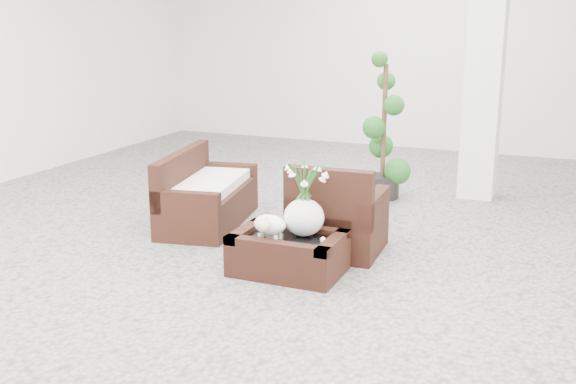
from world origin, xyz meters
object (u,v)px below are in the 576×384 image
at_px(armchair, 338,207).
at_px(coffee_table, 288,255).
at_px(loveseat, 208,189).
at_px(topiary, 384,128).

bearing_deg(armchair, coffee_table, 71.22).
relative_size(coffee_table, loveseat, 0.64).
bearing_deg(loveseat, armchair, -110.58).
bearing_deg(coffee_table, armchair, 74.19).
height_order(armchair, topiary, topiary).
distance_m(coffee_table, topiary, 2.77).
height_order(loveseat, topiary, topiary).
height_order(coffee_table, loveseat, loveseat).
bearing_deg(coffee_table, topiary, 88.70).
relative_size(armchair, loveseat, 0.60).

